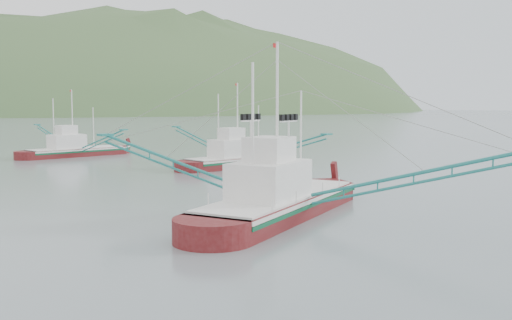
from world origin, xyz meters
TOP-DOWN VIEW (x-y plane):
  - ground at (0.00, 0.00)m, footprint 1200.00×1200.00m
  - main_boat at (-0.85, 2.70)m, footprint 16.03×27.08m
  - bg_boat_right at (14.64, 26.49)m, footprint 13.79×24.65m
  - bg_boat_far at (5.63, 50.53)m, footprint 13.28×23.55m
  - headland_right at (240.00, 430.00)m, footprint 684.00×432.00m

SIDE VIEW (x-z plane):
  - ground at x=0.00m, z-range 0.00..0.00m
  - headland_right at x=240.00m, z-range -153.00..153.00m
  - bg_boat_far at x=5.63m, z-range -3.46..6.10m
  - bg_boat_right at x=14.64m, z-range -3.62..6.36m
  - main_boat at x=-0.85m, z-range -3.40..8.06m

